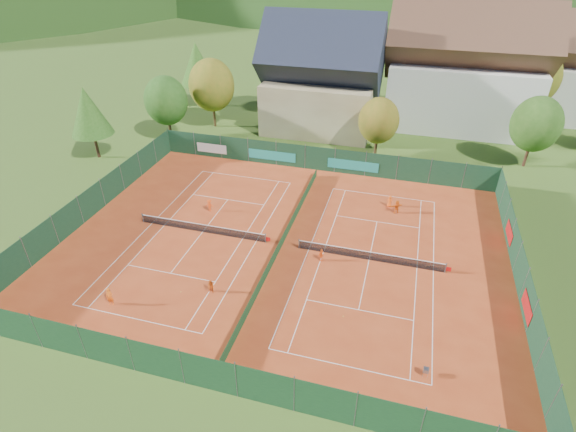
# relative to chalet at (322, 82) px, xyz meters

# --- Properties ---
(ground) EXTENTS (600.00, 600.00, 0.00)m
(ground) POSITION_rel_chalet_xyz_m (3.00, -30.00, -6.64)
(ground) COLOR #35561A
(ground) RESTS_ON ground
(clay_pad) EXTENTS (40.00, 32.00, 0.01)m
(clay_pad) POSITION_rel_chalet_xyz_m (3.00, -30.00, -6.62)
(clay_pad) COLOR #AC3B19
(clay_pad) RESTS_ON ground
(court_markings_left) EXTENTS (11.03, 23.83, 0.00)m
(court_markings_left) POSITION_rel_chalet_xyz_m (-5.00, -30.00, -6.61)
(court_markings_left) COLOR white
(court_markings_left) RESTS_ON ground
(court_markings_right) EXTENTS (11.03, 23.83, 0.00)m
(court_markings_right) POSITION_rel_chalet_xyz_m (11.00, -30.00, -6.61)
(court_markings_right) COLOR white
(court_markings_right) RESTS_ON ground
(tennis_net_left) EXTENTS (13.30, 0.10, 1.02)m
(tennis_net_left) POSITION_rel_chalet_xyz_m (-4.85, -30.00, -6.12)
(tennis_net_left) COLOR #59595B
(tennis_net_left) RESTS_ON ground
(tennis_net_right) EXTENTS (13.30, 0.10, 1.02)m
(tennis_net_right) POSITION_rel_chalet_xyz_m (11.15, -30.00, -6.12)
(tennis_net_right) COLOR #59595B
(tennis_net_right) RESTS_ON ground
(court_divider) EXTENTS (0.03, 28.80, 1.00)m
(court_divider) POSITION_rel_chalet_xyz_m (3.00, -30.00, -6.12)
(court_divider) COLOR #15391C
(court_divider) RESTS_ON ground
(fence_north) EXTENTS (40.00, 0.10, 3.00)m
(fence_north) POSITION_rel_chalet_xyz_m (2.54, -14.01, -5.16)
(fence_north) COLOR #13351F
(fence_north) RESTS_ON ground
(fence_south) EXTENTS (40.00, 0.04, 3.00)m
(fence_south) POSITION_rel_chalet_xyz_m (3.00, -46.00, -5.12)
(fence_south) COLOR #14381D
(fence_south) RESTS_ON ground
(fence_west) EXTENTS (0.04, 32.00, 3.00)m
(fence_west) POSITION_rel_chalet_xyz_m (-17.00, -30.00, -5.12)
(fence_west) COLOR #133520
(fence_west) RESTS_ON ground
(fence_east) EXTENTS (0.09, 32.00, 3.00)m
(fence_east) POSITION_rel_chalet_xyz_m (23.00, -29.95, -5.14)
(fence_east) COLOR #13341F
(fence_east) RESTS_ON ground
(chalet) EXTENTS (16.20, 12.00, 16.00)m
(chalet) POSITION_rel_chalet_xyz_m (0.00, 0.00, 0.00)
(chalet) COLOR tan
(chalet) RESTS_ON ground
(hotel_block_a) EXTENTS (21.60, 11.00, 17.25)m
(hotel_block_a) POSITION_rel_chalet_xyz_m (19.00, 6.00, 0.76)
(hotel_block_a) COLOR silver
(hotel_block_a) RESTS_ON ground
(hotel_block_b) EXTENTS (17.28, 10.00, 15.50)m
(hotel_block_b) POSITION_rel_chalet_xyz_m (33.00, 14.00, -0.01)
(hotel_block_b) COLOR silver
(hotel_block_b) RESTS_ON ground
(tree_west_front) EXTENTS (5.72, 5.72, 8.69)m
(tree_west_front) POSITION_rel_chalet_xyz_m (-19.00, -10.00, -1.23)
(tree_west_front) COLOR #483319
(tree_west_front) RESTS_ON ground
(tree_west_mid) EXTENTS (6.44, 6.44, 9.78)m
(tree_west_mid) POSITION_rel_chalet_xyz_m (-15.00, -4.00, -0.56)
(tree_west_mid) COLOR #453118
(tree_west_mid) RESTS_ON ground
(tree_west_back) EXTENTS (5.60, 5.60, 10.00)m
(tree_west_back) POSITION_rel_chalet_xyz_m (-21.00, 4.00, 0.11)
(tree_west_back) COLOR #4A2A1A
(tree_west_back) RESTS_ON ground
(tree_center) EXTENTS (5.01, 5.01, 7.60)m
(tree_center) POSITION_rel_chalet_xyz_m (9.00, -8.00, -1.91)
(tree_center) COLOR #462D19
(tree_center) RESTS_ON ground
(tree_east_front) EXTENTS (5.72, 5.72, 8.69)m
(tree_east_front) POSITION_rel_chalet_xyz_m (27.00, -6.00, -1.23)
(tree_east_front) COLOR #4C2C1B
(tree_east_front) RESTS_ON ground
(tree_west_side) EXTENTS (5.04, 5.04, 9.00)m
(tree_west_side) POSITION_rel_chalet_xyz_m (-25.00, -18.00, -0.56)
(tree_west_side) COLOR #442718
(tree_west_side) RESTS_ON ground
(tree_east_back) EXTENTS (7.15, 7.15, 10.86)m
(tree_east_back) POSITION_rel_chalet_xyz_m (29.00, 10.00, 0.12)
(tree_east_back) COLOR #4D351B
(tree_east_back) RESTS_ON ground
(mountain_backdrop) EXTENTS (820.00, 530.00, 242.00)m
(mountain_backdrop) POSITION_rel_chalet_xyz_m (31.54, 203.48, -46.26)
(mountain_backdrop) COLOR black
(mountain_backdrop) RESTS_ON ground
(ball_hopper) EXTENTS (0.34, 0.34, 0.80)m
(ball_hopper) POSITION_rel_chalet_xyz_m (16.03, -41.24, -6.07)
(ball_hopper) COLOR slate
(ball_hopper) RESTS_ON ground
(loose_ball_0) EXTENTS (0.07, 0.07, 0.07)m
(loose_ball_0) POSITION_rel_chalet_xyz_m (-3.05, -38.29, -6.59)
(loose_ball_0) COLOR #CCD833
(loose_ball_0) RESTS_ON ground
(loose_ball_1) EXTENTS (0.07, 0.07, 0.07)m
(loose_ball_1) POSITION_rel_chalet_xyz_m (9.99, -37.41, -6.59)
(loose_ball_1) COLOR #CCD833
(loose_ball_1) RESTS_ON ground
(loose_ball_2) EXTENTS (0.07, 0.07, 0.07)m
(loose_ball_2) POSITION_rel_chalet_xyz_m (6.08, -28.24, -6.59)
(loose_ball_2) COLOR #CCD833
(loose_ball_2) RESTS_ON ground
(player_left_near) EXTENTS (0.62, 0.45, 1.57)m
(player_left_near) POSITION_rel_chalet_xyz_m (-7.60, -40.99, -5.84)
(player_left_near) COLOR orange
(player_left_near) RESTS_ON ground
(player_left_mid) EXTENTS (0.67, 0.57, 1.20)m
(player_left_mid) POSITION_rel_chalet_xyz_m (-0.67, -37.64, -6.03)
(player_left_mid) COLOR #CD4D12
(player_left_mid) RESTS_ON ground
(player_left_far) EXTENTS (0.93, 0.63, 1.33)m
(player_left_far) POSITION_rel_chalet_xyz_m (-5.91, -26.20, -5.96)
(player_left_far) COLOR #EE4B15
(player_left_far) RESTS_ON ground
(player_right_near) EXTENTS (0.61, 0.76, 1.20)m
(player_right_near) POSITION_rel_chalet_xyz_m (6.93, -31.19, -6.02)
(player_right_near) COLOR #F65C15
(player_right_near) RESTS_ON ground
(player_right_far_a) EXTENTS (0.66, 0.47, 1.27)m
(player_right_far_a) POSITION_rel_chalet_xyz_m (11.89, -20.29, -5.99)
(player_right_far_a) COLOR #F85C16
(player_right_far_a) RESTS_ON ground
(player_right_far_b) EXTENTS (1.38, 1.09, 1.47)m
(player_right_far_b) POSITION_rel_chalet_xyz_m (12.68, -21.36, -5.89)
(player_right_far_b) COLOR orange
(player_right_far_b) RESTS_ON ground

